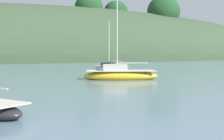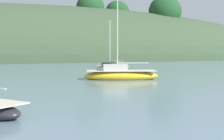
# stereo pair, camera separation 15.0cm
# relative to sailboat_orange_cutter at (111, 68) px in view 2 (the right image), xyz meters

# --- Properties ---
(far_shoreline_hill) EXTENTS (150.00, 36.00, 28.69)m
(far_shoreline_hill) POSITION_rel_sailboat_orange_cutter_xyz_m (-5.70, 40.87, -0.21)
(far_shoreline_hill) COLOR #384C33
(far_shoreline_hill) RESTS_ON ground
(sailboat_orange_cutter) EXTENTS (4.13, 4.83, 6.49)m
(sailboat_orange_cutter) POSITION_rel_sailboat_orange_cutter_xyz_m (0.00, 0.00, 0.00)
(sailboat_orange_cutter) COLOR white
(sailboat_orange_cutter) RESTS_ON ground
(sailboat_yellow_far) EXTENTS (7.15, 4.09, 8.40)m
(sailboat_yellow_far) POSITION_rel_sailboat_orange_cutter_xyz_m (-3.18, -11.79, 0.08)
(sailboat_yellow_far) COLOR gold
(sailboat_yellow_far) RESTS_ON ground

